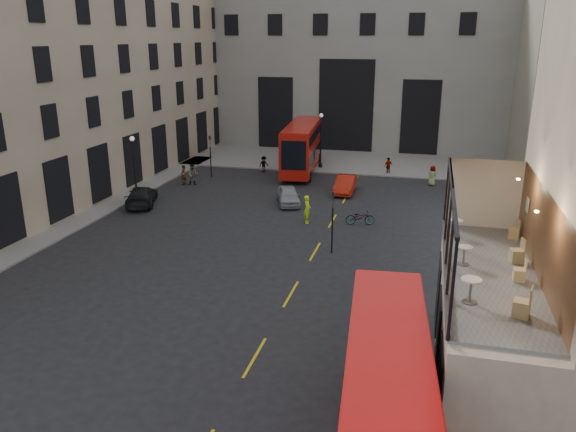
% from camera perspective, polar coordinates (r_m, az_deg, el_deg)
% --- Properties ---
extents(ground, '(140.00, 140.00, 0.00)m').
position_cam_1_polar(ground, '(22.79, 1.59, -14.82)').
color(ground, black).
rests_on(ground, ground).
extents(host_frontage, '(3.00, 11.00, 4.50)m').
position_cam_1_polar(host_frontage, '(21.39, 19.22, -11.25)').
color(host_frontage, '#C2AC91').
rests_on(host_frontage, ground).
extents(cafe_floor, '(3.00, 10.00, 0.10)m').
position_cam_1_polar(cafe_floor, '(20.42, 19.88, -5.57)').
color(cafe_floor, slate).
rests_on(cafe_floor, host_frontage).
extents(building_left, '(14.60, 50.60, 22.00)m').
position_cam_1_polar(building_left, '(49.70, -25.42, 15.10)').
color(building_left, '#C2AC91').
rests_on(building_left, ground).
extents(gateway, '(35.00, 10.60, 18.00)m').
position_cam_1_polar(gateway, '(67.43, 6.69, 15.19)').
color(gateway, gray).
rests_on(gateway, ground).
extents(pavement_far, '(40.00, 12.00, 0.12)m').
position_cam_1_polar(pavement_far, '(58.93, 4.06, 5.75)').
color(pavement_far, slate).
rests_on(pavement_far, ground).
extents(pavement_left, '(8.00, 48.00, 0.12)m').
position_cam_1_polar(pavement_left, '(42.17, -24.91, -0.78)').
color(pavement_left, slate).
rests_on(pavement_left, ground).
extents(traffic_light_near, '(0.16, 0.20, 3.80)m').
position_cam_1_polar(traffic_light_near, '(32.70, 4.55, 0.18)').
color(traffic_light_near, black).
rests_on(traffic_light_near, ground).
extents(traffic_light_far, '(0.16, 0.20, 3.80)m').
position_cam_1_polar(traffic_light_far, '(51.47, -7.91, 6.56)').
color(traffic_light_far, black).
rests_on(traffic_light_far, ground).
extents(street_lamp_a, '(0.36, 0.36, 5.33)m').
position_cam_1_polar(street_lamp_a, '(43.54, -15.27, 4.01)').
color(street_lamp_a, black).
rests_on(street_lamp_a, ground).
extents(street_lamp_b, '(0.36, 0.36, 5.33)m').
position_cam_1_polar(street_lamp_b, '(54.62, 3.35, 7.31)').
color(street_lamp_b, black).
rests_on(street_lamp_b, ground).
extents(bus_near, '(3.28, 10.52, 4.13)m').
position_cam_1_polar(bus_near, '(17.23, 9.99, -17.80)').
color(bus_near, '#BC0E0D').
rests_on(bus_near, ground).
extents(bus_far, '(3.67, 11.56, 4.54)m').
position_cam_1_polar(bus_far, '(53.29, 1.45, 7.24)').
color(bus_far, '#A7140B').
rests_on(bus_far, ground).
extents(car_a, '(2.80, 4.23, 1.34)m').
position_cam_1_polar(car_a, '(42.98, 0.04, 2.10)').
color(car_a, '#989AA0').
rests_on(car_a, ground).
extents(car_b, '(1.50, 4.24, 1.39)m').
position_cam_1_polar(car_b, '(46.40, 5.86, 3.22)').
color(car_b, '#B31B0B').
rests_on(car_b, ground).
extents(car_c, '(3.52, 5.23, 1.41)m').
position_cam_1_polar(car_c, '(44.19, -14.65, 1.99)').
color(car_c, black).
rests_on(car_c, ground).
extents(bicycle, '(2.04, 1.07, 1.02)m').
position_cam_1_polar(bicycle, '(38.58, 7.34, -0.14)').
color(bicycle, gray).
rests_on(bicycle, ground).
extents(cyclist, '(0.55, 0.76, 1.96)m').
position_cam_1_polar(cyclist, '(38.49, 1.97, 0.69)').
color(cyclist, '#C1EF19').
rests_on(cyclist, ground).
extents(pedestrian_a, '(1.06, 0.92, 1.86)m').
position_cam_1_polar(pedestrian_a, '(49.24, -9.63, 4.19)').
color(pedestrian_a, gray).
rests_on(pedestrian_a, ground).
extents(pedestrian_b, '(1.09, 1.10, 1.52)m').
position_cam_1_polar(pedestrian_b, '(53.35, -2.47, 5.28)').
color(pedestrian_b, gray).
rests_on(pedestrian_b, ground).
extents(pedestrian_c, '(0.96, 0.92, 1.60)m').
position_cam_1_polar(pedestrian_c, '(53.22, 10.15, 5.03)').
color(pedestrian_c, gray).
rests_on(pedestrian_c, ground).
extents(pedestrian_d, '(1.00, 0.94, 1.72)m').
position_cam_1_polar(pedestrian_d, '(49.98, 14.45, 3.99)').
color(pedestrian_d, gray).
rests_on(pedestrian_d, ground).
extents(pedestrian_e, '(0.44, 0.64, 1.71)m').
position_cam_1_polar(pedestrian_e, '(49.49, -10.59, 4.11)').
color(pedestrian_e, gray).
rests_on(pedestrian_e, ground).
extents(cafe_table_near, '(0.62, 0.62, 0.77)m').
position_cam_1_polar(cafe_table_near, '(17.82, 18.08, -6.86)').
color(cafe_table_near, white).
rests_on(cafe_table_near, cafe_floor).
extents(cafe_table_mid, '(0.55, 0.55, 0.68)m').
position_cam_1_polar(cafe_table_mid, '(20.63, 17.46, -3.57)').
color(cafe_table_mid, beige).
rests_on(cafe_table_mid, cafe_floor).
extents(cafe_table_far, '(0.54, 0.54, 0.67)m').
position_cam_1_polar(cafe_table_far, '(23.51, 16.68, -0.91)').
color(cafe_table_far, beige).
rests_on(cafe_table_far, cafe_floor).
extents(cafe_chair_a, '(0.56, 0.56, 0.93)m').
position_cam_1_polar(cafe_chair_a, '(17.58, 22.68, -8.56)').
color(cafe_chair_a, tan).
rests_on(cafe_chair_a, cafe_floor).
extents(cafe_chair_b, '(0.38, 0.38, 0.76)m').
position_cam_1_polar(cafe_chair_b, '(20.03, 22.46, -5.47)').
color(cafe_chair_b, '#D4B37A').
rests_on(cafe_chair_b, cafe_floor).
extents(cafe_chair_c, '(0.51, 0.51, 0.86)m').
position_cam_1_polar(cafe_chair_c, '(21.60, 22.23, -3.67)').
color(cafe_chair_c, tan).
rests_on(cafe_chair_c, cafe_floor).
extents(cafe_chair_d, '(0.39, 0.39, 0.77)m').
position_cam_1_polar(cafe_chair_d, '(24.07, 21.94, -1.57)').
color(cafe_chair_d, tan).
rests_on(cafe_chair_d, cafe_floor).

